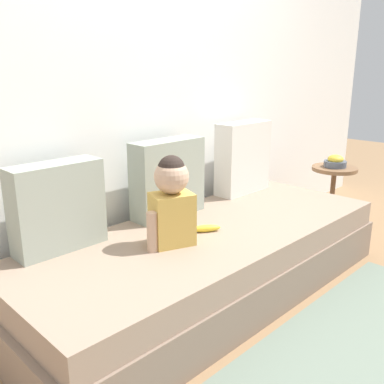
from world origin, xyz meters
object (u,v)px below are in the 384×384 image
(toddler, at_px, (172,200))
(fruit_bowl, at_px, (335,162))
(couch, at_px, (210,261))
(throw_pillow_center, at_px, (168,178))
(banana, at_px, (206,228))
(side_table, at_px, (333,181))
(throw_pillow_right, at_px, (243,158))
(throw_pillow_left, at_px, (58,207))

(toddler, distance_m, fruit_bowl, 1.83)
(couch, relative_size, throw_pillow_center, 4.92)
(couch, xyz_separation_m, fruit_bowl, (1.54, 0.04, 0.35))
(toddler, relative_size, banana, 2.76)
(side_table, bearing_deg, throw_pillow_right, 158.63)
(throw_pillow_center, bearing_deg, throw_pillow_right, 0.00)
(banana, relative_size, side_table, 0.34)
(couch, distance_m, side_table, 1.55)
(banana, distance_m, side_table, 1.58)
(couch, distance_m, banana, 0.23)
(couch, relative_size, toddler, 5.03)
(toddler, bearing_deg, throw_pillow_center, 50.79)
(throw_pillow_right, xyz_separation_m, banana, (-0.78, -0.36, -0.24))
(couch, relative_size, throw_pillow_left, 5.18)
(throw_pillow_left, xyz_separation_m, toddler, (0.44, -0.36, 0.02))
(throw_pillow_left, distance_m, side_table, 2.30)
(fruit_bowl, bearing_deg, couch, -178.59)
(throw_pillow_left, xyz_separation_m, banana, (0.69, -0.36, -0.20))
(throw_pillow_left, height_order, side_table, throw_pillow_left)
(couch, bearing_deg, toddler, -179.35)
(couch, relative_size, side_table, 4.69)
(throw_pillow_left, bearing_deg, throw_pillow_center, 0.00)
(throw_pillow_left, xyz_separation_m, throw_pillow_right, (1.46, 0.00, 0.03))
(couch, xyz_separation_m, toddler, (-0.29, -0.00, 0.44))
(throw_pillow_center, bearing_deg, banana, -97.17)
(throw_pillow_right, bearing_deg, throw_pillow_center, 180.00)
(couch, xyz_separation_m, throw_pillow_right, (0.73, 0.35, 0.46))
(toddler, xyz_separation_m, banana, (0.24, -0.01, -0.22))
(throw_pillow_right, distance_m, toddler, 1.08)
(banana, bearing_deg, throw_pillow_left, 152.16)
(side_table, bearing_deg, fruit_bowl, 0.00)
(throw_pillow_left, bearing_deg, couch, -25.75)
(toddler, distance_m, side_table, 1.84)
(throw_pillow_center, relative_size, side_table, 0.95)
(throw_pillow_center, xyz_separation_m, side_table, (1.54, -0.31, -0.25))
(throw_pillow_right, height_order, toddler, throw_pillow_right)
(throw_pillow_center, height_order, side_table, throw_pillow_center)
(couch, relative_size, throw_pillow_right, 4.61)
(fruit_bowl, bearing_deg, banana, -178.29)
(throw_pillow_right, bearing_deg, banana, -155.01)
(banana, height_order, side_table, side_table)
(throw_pillow_center, bearing_deg, fruit_bowl, -11.59)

